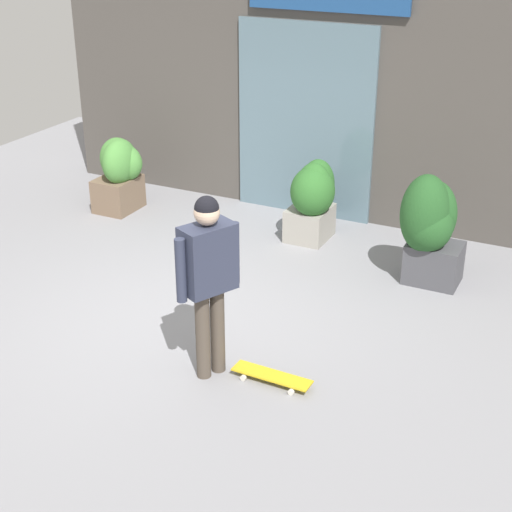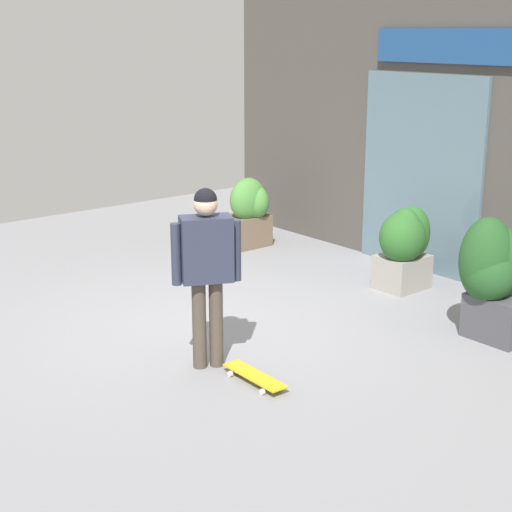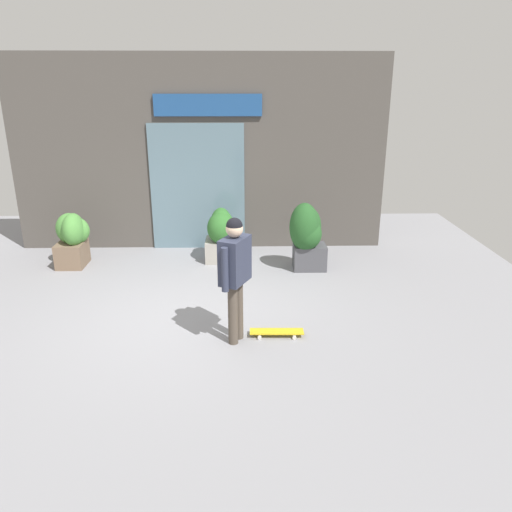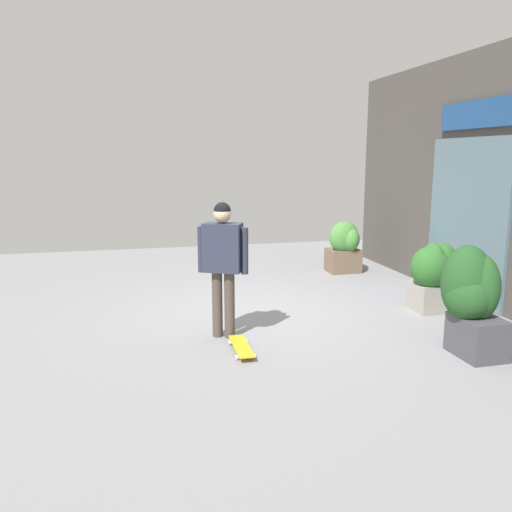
# 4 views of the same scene
# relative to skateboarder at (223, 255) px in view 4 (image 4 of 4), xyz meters

# --- Properties ---
(ground_plane) EXTENTS (12.00, 12.00, 0.00)m
(ground_plane) POSITION_rel_skateboarder_xyz_m (-0.76, 0.71, -1.06)
(ground_plane) COLOR gray
(building_facade) EXTENTS (7.47, 0.31, 3.84)m
(building_facade) POSITION_rel_skateboarder_xyz_m (-0.76, 4.15, 0.85)
(building_facade) COLOR #4C4742
(building_facade) RESTS_ON ground_plane
(skateboarder) EXTENTS (0.44, 0.59, 1.71)m
(skateboarder) POSITION_rel_skateboarder_xyz_m (0.00, 0.00, 0.00)
(skateboarder) COLOR #4C4238
(skateboarder) RESTS_ON ground_plane
(skateboard) EXTENTS (0.74, 0.24, 0.08)m
(skateboard) POSITION_rel_skateboarder_xyz_m (0.56, 0.11, -0.99)
(skateboard) COLOR gold
(skateboard) RESTS_ON ground_plane
(planter_box_left) EXTENTS (0.69, 0.62, 1.27)m
(planter_box_left) POSITION_rel_skateboarder_xyz_m (1.25, 2.65, -0.36)
(planter_box_left) COLOR #47474C
(planter_box_left) RESTS_ON ground_plane
(planter_box_right) EXTENTS (0.61, 0.64, 1.02)m
(planter_box_right) POSITION_rel_skateboarder_xyz_m (-3.09, 2.99, -0.48)
(planter_box_right) COLOR brown
(planter_box_right) RESTS_ON ground_plane
(planter_box_mid) EXTENTS (0.59, 0.71, 1.03)m
(planter_box_mid) POSITION_rel_skateboarder_xyz_m (-0.33, 3.18, -0.47)
(planter_box_mid) COLOR gray
(planter_box_mid) RESTS_ON ground_plane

